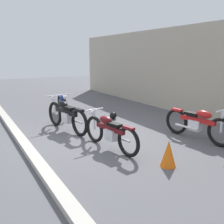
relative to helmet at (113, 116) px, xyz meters
The scene contains 9 objects.
ground_plane 2.08m from the helmet, 47.23° to the right, with size 40.00×40.00×0.00m, color #56565B.
building_wall 3.56m from the helmet, 64.06° to the left, with size 18.00×0.30×3.29m, color #B2A893.
curb_strip 3.60m from the helmet, 66.96° to the right, with size 18.00×0.24×0.12m, color #B7B2A8.
helmet is the anchor object (origin of this frame).
traffic_cone 4.07m from the helmet, 14.93° to the right, with size 0.32×0.32×0.55m, color orange.
motorcycle_blue 2.06m from the helmet, 139.73° to the right, with size 1.97×0.62×0.89m.
motorcycle_maroon 2.92m from the helmet, 32.42° to the right, with size 1.95×0.60×0.88m.
motorcycle_black 2.00m from the helmet, 76.15° to the right, with size 2.20×0.68×0.99m.
motorcycle_red 3.18m from the helmet, 14.05° to the left, with size 2.07×0.59×0.93m.
Camera 1 is at (6.04, -2.92, 2.19)m, focal length 40.47 mm.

